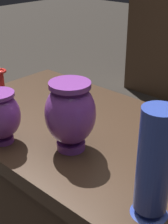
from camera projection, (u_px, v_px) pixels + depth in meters
name	position (u px, v px, depth m)	size (l,w,h in m)	color
display_plinth	(94.00, 220.00, 1.29)	(1.20, 0.64, 0.80)	#382619
vase_centerpiece	(70.00, 113.00, 0.97)	(0.15, 0.15, 0.22)	#7A388E
vase_tall_behind	(154.00, 166.00, 0.71)	(0.09, 0.09, 0.27)	#2D429E
vase_left_accent	(2.00, 95.00, 1.26)	(0.08, 0.08, 0.15)	red
vase_right_accent	(0.00, 115.00, 1.01)	(0.13, 0.13, 0.17)	#7A388E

